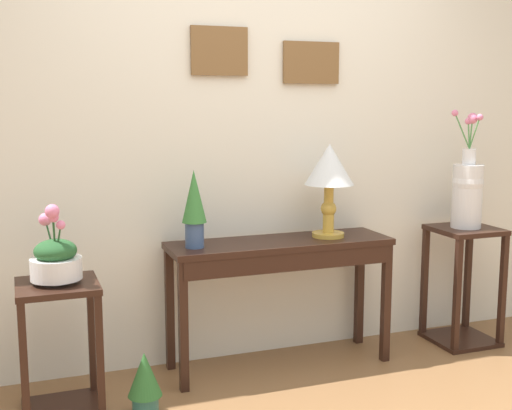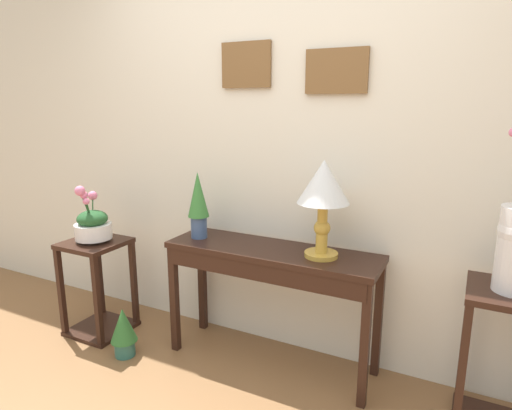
% 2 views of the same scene
% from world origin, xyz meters
% --- Properties ---
extents(back_wall_with_art, '(9.00, 0.13, 2.80)m').
position_xyz_m(back_wall_with_art, '(0.00, 1.53, 1.40)').
color(back_wall_with_art, silver).
rests_on(back_wall_with_art, ground).
extents(console_table, '(1.27, 0.38, 0.74)m').
position_xyz_m(console_table, '(0.08, 1.23, 0.63)').
color(console_table, black).
rests_on(console_table, ground).
extents(table_lamp, '(0.28, 0.28, 0.54)m').
position_xyz_m(table_lamp, '(0.38, 1.25, 1.12)').
color(table_lamp, gold).
rests_on(table_lamp, console_table).
extents(potted_plant_on_console, '(0.13, 0.13, 0.42)m').
position_xyz_m(potted_plant_on_console, '(-0.42, 1.24, 0.97)').
color(potted_plant_on_console, '#3D5684').
rests_on(potted_plant_on_console, console_table).
extents(pedestal_stand_left, '(0.38, 0.38, 0.66)m').
position_xyz_m(pedestal_stand_left, '(-1.14, 1.05, 0.33)').
color(pedestal_stand_left, black).
rests_on(pedestal_stand_left, ground).
extents(planter_bowl_wide_left, '(0.24, 0.24, 0.39)m').
position_xyz_m(planter_bowl_wide_left, '(-1.15, 1.05, 0.78)').
color(planter_bowl_wide_left, silver).
rests_on(planter_bowl_wide_left, pedestal_stand_left).
extents(pedestal_stand_right, '(0.38, 0.38, 0.74)m').
position_xyz_m(pedestal_stand_right, '(1.30, 1.20, 0.37)').
color(pedestal_stand_right, black).
rests_on(pedestal_stand_right, ground).
extents(flower_vase_tall_right, '(0.19, 0.19, 0.72)m').
position_xyz_m(flower_vase_tall_right, '(1.30, 1.20, 0.98)').
color(flower_vase_tall_right, silver).
rests_on(flower_vase_tall_right, pedestal_stand_right).
extents(potted_plant_floor, '(0.17, 0.17, 0.32)m').
position_xyz_m(potted_plant_floor, '(-0.77, 0.88, 0.18)').
color(potted_plant_floor, '#2D665B').
rests_on(potted_plant_floor, ground).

